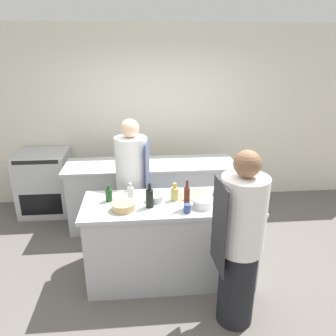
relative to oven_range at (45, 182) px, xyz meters
name	(u,v)px	position (x,y,z in m)	size (l,w,h in m)	color
ground_plane	(171,275)	(1.79, -1.74, -0.48)	(16.00, 16.00, 0.00)	#605B56
wall_back	(158,117)	(1.79, 0.39, 0.92)	(8.00, 0.06, 2.80)	silver
prep_counter	(171,240)	(1.79, -1.74, -0.01)	(1.85, 0.71, 0.94)	#B7BABC
pass_counter	(151,194)	(1.62, -0.53, -0.01)	(2.37, 0.66, 0.94)	#B7BABC
oven_range	(45,182)	(0.00, 0.00, 0.00)	(0.76, 0.67, 0.97)	#B7BABC
chef_at_prep_near	(240,243)	(2.33, -2.43, 0.36)	(0.42, 0.40, 1.70)	black
chef_at_stove	(132,187)	(1.38, -1.09, 0.36)	(0.41, 0.40, 1.69)	black
bottle_olive_oil	(131,193)	(1.37, -1.64, 0.53)	(0.07, 0.07, 0.19)	silver
bottle_vinegar	(175,193)	(1.84, -1.70, 0.53)	(0.08, 0.08, 0.19)	#B2A84C
bottle_wine	(150,198)	(1.57, -1.83, 0.55)	(0.08, 0.08, 0.26)	black
bottle_cooking_oil	(187,197)	(1.93, -1.90, 0.57)	(0.06, 0.06, 0.31)	#5B2319
bottle_sauce	(109,195)	(1.14, -1.66, 0.52)	(0.07, 0.07, 0.18)	#19471E
bowl_mixing_large	(223,192)	(2.38, -1.61, 0.48)	(0.22, 0.22, 0.05)	navy
bowl_prep_small	(203,203)	(2.11, -1.88, 0.49)	(0.21, 0.21, 0.08)	white
bowl_ceramic_blue	(155,198)	(1.63, -1.70, 0.49)	(0.17, 0.17, 0.07)	#B7BABC
bowl_wooden_salad	(123,206)	(1.30, -1.87, 0.49)	(0.23, 0.23, 0.07)	tan
cup	(187,208)	(1.93, -1.99, 0.50)	(0.07, 0.07, 0.09)	#33477F
cutting_board	(194,195)	(2.05, -1.62, 0.46)	(0.29, 0.23, 0.01)	tan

